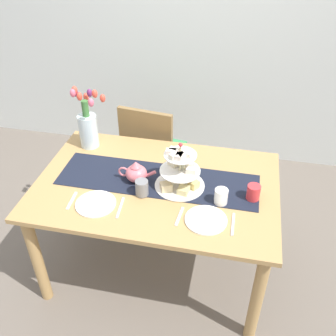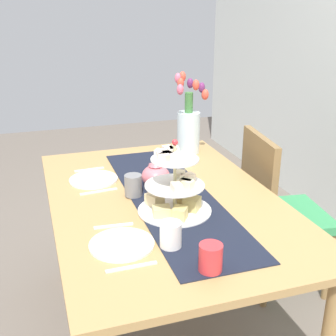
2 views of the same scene
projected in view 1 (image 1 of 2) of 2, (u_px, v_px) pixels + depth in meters
The scene contains 17 objects.
ground_plane at pixel (158, 264), 2.77m from camera, with size 8.00×8.00×0.00m, color #6B6056.
room_wall_rear at pixel (198, 19), 3.25m from camera, with size 6.00×0.08×2.60m, color silver.
dining_table at pixel (157, 197), 2.39m from camera, with size 1.46×0.96×0.75m.
chair_left at pixel (152, 150), 3.07m from camera, with size 0.47×0.47×0.91m.
table_runner at pixel (158, 180), 2.35m from camera, with size 1.23×0.34×0.00m, color black.
tiered_cake_stand at pixel (180, 173), 2.25m from camera, with size 0.30×0.30×0.30m.
teapot at pixel (136, 173), 2.31m from camera, with size 0.24×0.13×0.14m.
tulip_vase at pixel (88, 125), 2.58m from camera, with size 0.21×0.22×0.45m.
dinner_plate_left at pixel (96, 204), 2.17m from camera, with size 0.23×0.23×0.01m, color white.
fork_left at pixel (72, 201), 2.19m from camera, with size 0.02×0.15×0.01m, color silver.
knife_left at pixel (120, 208), 2.14m from camera, with size 0.01×0.17×0.01m, color silver.
dinner_plate_right at pixel (206, 220), 2.06m from camera, with size 0.23×0.23×0.01m, color white.
fork_right at pixel (179, 216), 2.09m from camera, with size 0.02×0.15×0.01m, color silver.
knife_right at pixel (233, 224), 2.04m from camera, with size 0.01×0.17×0.01m, color silver.
mug_grey at pixel (142, 188), 2.21m from camera, with size 0.08×0.08×0.10m, color slate.
mug_white_text at pixel (221, 197), 2.15m from camera, with size 0.08×0.08×0.10m, color white.
mug_orange at pixel (253, 193), 2.18m from camera, with size 0.08×0.08×0.10m, color red.
Camera 1 is at (0.45, -1.77, 2.20)m, focal length 40.97 mm.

